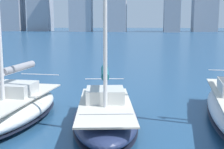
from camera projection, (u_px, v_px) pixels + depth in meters
name	position (u px, v px, depth m)	size (l,w,h in m)	color
sailboat_teal	(105.00, 113.00, 12.92)	(3.61, 7.17, 10.03)	navy
sailboat_grey	(11.00, 107.00, 13.72)	(3.41, 7.40, 11.57)	white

